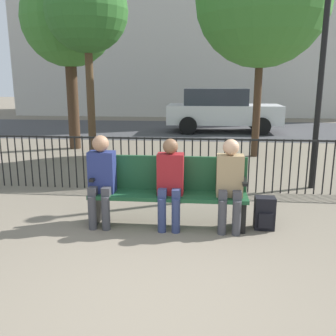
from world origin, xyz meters
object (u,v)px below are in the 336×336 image
(seated_person_2, at_px, (230,180))
(backpack, at_px, (265,213))
(parked_car_0, at_px, (221,109))
(tree_1, at_px, (68,21))
(lamp_post, at_px, (325,36))
(seated_person_1, at_px, (170,179))
(tree_0, at_px, (87,11))
(seated_person_0, at_px, (101,176))
(park_bench, at_px, (169,188))

(seated_person_2, bearing_deg, backpack, 7.43)
(parked_car_0, bearing_deg, tree_1, -137.17)
(backpack, bearing_deg, lamp_post, 60.87)
(seated_person_1, bearing_deg, tree_0, 118.30)
(seated_person_2, relative_size, tree_1, 0.25)
(lamp_post, distance_m, parked_car_0, 7.87)
(seated_person_2, distance_m, lamp_post, 3.33)
(tree_0, xyz_separation_m, tree_1, (-0.91, 1.26, -0.01))
(backpack, relative_size, tree_1, 0.09)
(seated_person_0, xyz_separation_m, backpack, (2.16, 0.06, -0.47))
(seated_person_0, bearing_deg, park_bench, 8.40)
(seated_person_0, xyz_separation_m, seated_person_2, (1.69, -0.00, -0.02))
(tree_0, bearing_deg, seated_person_1, -61.70)
(tree_0, distance_m, parked_car_0, 6.81)
(tree_1, relative_size, lamp_post, 1.18)
(seated_person_0, height_order, parked_car_0, parked_car_0)
(tree_1, xyz_separation_m, parked_car_0, (4.32, 4.01, -2.63))
(park_bench, height_order, seated_person_2, seated_person_2)
(tree_0, relative_size, tree_1, 0.94)
(park_bench, distance_m, seated_person_0, 0.91)
(tree_1, height_order, lamp_post, tree_1)
(park_bench, height_order, tree_1, tree_1)
(seated_person_2, height_order, backpack, seated_person_2)
(seated_person_1, bearing_deg, backpack, 2.86)
(tree_0, relative_size, lamp_post, 1.11)
(tree_1, xyz_separation_m, lamp_post, (5.68, -3.53, -0.83))
(backpack, height_order, tree_0, tree_0)
(backpack, height_order, tree_1, tree_1)
(seated_person_1, relative_size, lamp_post, 0.29)
(backpack, distance_m, tree_1, 7.91)
(backpack, xyz_separation_m, tree_0, (-3.62, 4.35, 3.27))
(backpack, distance_m, parked_car_0, 9.64)
(tree_1, bearing_deg, seated_person_1, -59.94)
(backpack, xyz_separation_m, lamp_post, (1.16, 2.07, 2.42))
(park_bench, height_order, tree_0, tree_0)
(tree_0, bearing_deg, backpack, -50.25)
(seated_person_1, distance_m, seated_person_2, 0.77)
(seated_person_0, distance_m, tree_1, 6.75)
(backpack, xyz_separation_m, tree_1, (-4.52, 5.61, 3.26))
(seated_person_2, bearing_deg, seated_person_1, -179.97)
(seated_person_1, xyz_separation_m, seated_person_2, (0.77, 0.00, 0.01))
(seated_person_2, distance_m, tree_1, 7.51)
(seated_person_1, distance_m, tree_0, 5.75)
(backpack, bearing_deg, tree_0, 129.75)
(seated_person_1, bearing_deg, tree_1, 120.06)
(tree_0, xyz_separation_m, parked_car_0, (3.41, 5.27, -2.64))
(park_bench, xyz_separation_m, seated_person_0, (-0.88, -0.13, 0.18))
(seated_person_1, bearing_deg, parked_car_0, 83.87)
(tree_1, bearing_deg, parked_car_0, 42.83)
(parked_car_0, bearing_deg, park_bench, -96.41)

